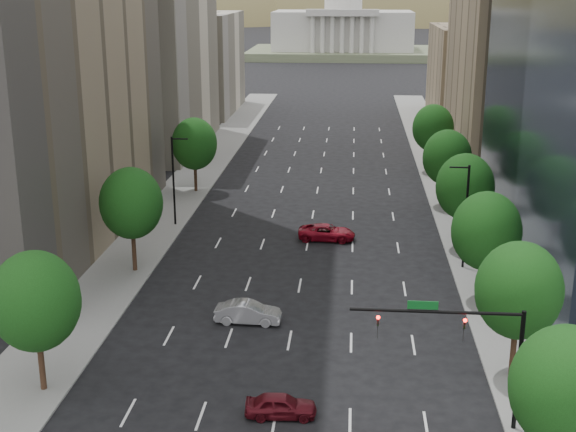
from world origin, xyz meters
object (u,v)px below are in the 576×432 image
(traffic_signal, at_px, (473,342))
(car_silver, at_px, (248,312))
(car_maroon, at_px, (281,405))
(car_red_far, at_px, (327,232))
(capitol, at_px, (343,30))

(traffic_signal, xyz_separation_m, car_silver, (-13.71, 12.64, -4.40))
(car_maroon, height_order, car_red_far, car_red_far)
(car_maroon, relative_size, car_silver, 0.85)
(traffic_signal, distance_m, car_red_far, 33.24)
(car_red_far, bearing_deg, traffic_signal, -162.25)
(traffic_signal, height_order, car_silver, traffic_signal)
(capitol, distance_m, car_red_far, 188.13)
(traffic_signal, xyz_separation_m, capitol, (-10.53, 219.71, 3.40))
(capitol, distance_m, car_maroon, 219.51)
(car_maroon, height_order, car_silver, car_silver)
(traffic_signal, distance_m, capitol, 219.99)
(traffic_signal, height_order, car_maroon, traffic_signal)
(car_silver, bearing_deg, capitol, 0.85)
(car_silver, bearing_deg, traffic_signal, -130.96)
(car_maroon, bearing_deg, traffic_signal, -95.39)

